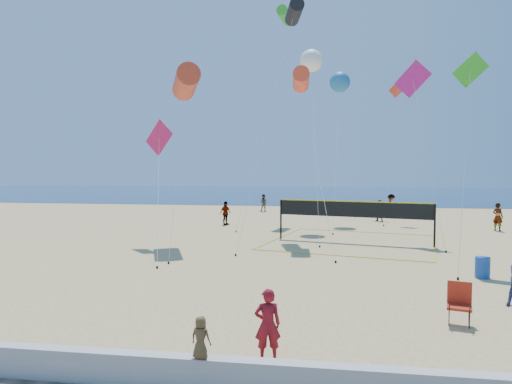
# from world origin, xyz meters

# --- Properties ---
(ground) EXTENTS (120.00, 120.00, 0.00)m
(ground) POSITION_xyz_m (0.00, 0.00, 0.00)
(ground) COLOR #D5BC78
(ground) RESTS_ON ground
(ocean) EXTENTS (140.00, 50.00, 0.03)m
(ocean) POSITION_xyz_m (0.00, 62.00, 0.01)
(ocean) COLOR navy
(ocean) RESTS_ON ground
(seawall) EXTENTS (32.00, 0.30, 0.60)m
(seawall) POSITION_xyz_m (0.00, -3.00, 0.30)
(seawall) COLOR silver
(seawall) RESTS_ON ground
(woman) EXTENTS (0.62, 0.49, 1.51)m
(woman) POSITION_xyz_m (-0.38, -1.58, 0.76)
(woman) COLOR maroon
(woman) RESTS_ON ground
(toddler) EXTENTS (0.42, 0.31, 0.77)m
(toddler) POSITION_xyz_m (-1.40, -3.07, 0.98)
(toddler) COLOR brown
(toddler) RESTS_ON seawall
(far_person_0) EXTENTS (0.88, 1.04, 1.67)m
(far_person_0) POSITION_xyz_m (-6.15, 20.55, 0.83)
(far_person_0) COLOR gray
(far_person_0) RESTS_ON ground
(far_person_1) EXTENTS (1.54, 1.03, 1.60)m
(far_person_1) POSITION_xyz_m (4.89, 24.49, 0.80)
(far_person_1) COLOR gray
(far_person_1) RESTS_ON ground
(far_person_2) EXTENTS (0.75, 0.77, 1.79)m
(far_person_2) POSITION_xyz_m (11.75, 20.17, 0.90)
(far_person_2) COLOR gray
(far_person_2) RESTS_ON ground
(far_person_3) EXTENTS (0.82, 0.67, 1.59)m
(far_person_3) POSITION_xyz_m (-4.75, 30.69, 0.80)
(far_person_3) COLOR gray
(far_person_3) RESTS_ON ground
(far_person_4) EXTENTS (0.75, 1.25, 1.89)m
(far_person_4) POSITION_xyz_m (6.15, 27.39, 0.95)
(far_person_4) COLOR gray
(far_person_4) RESTS_ON ground
(camp_chair) EXTENTS (0.70, 0.82, 1.20)m
(camp_chair) POSITION_xyz_m (4.20, 1.31, 0.61)
(camp_chair) COLOR #A42312
(camp_chair) RESTS_ON ground
(trash_barrel) EXTENTS (0.56, 0.56, 0.77)m
(trash_barrel) POSITION_xyz_m (6.50, 6.70, 0.38)
(trash_barrel) COLOR #18459D
(trash_barrel) RESTS_ON ground
(volleyball_net) EXTENTS (10.11, 9.99, 2.25)m
(volleyball_net) POSITION_xyz_m (2.30, 14.16, 1.53)
(volleyball_net) COLOR black
(volleyball_net) RESTS_ON ground
(kite_0) EXTENTS (2.32, 7.47, 9.44)m
(kite_0) POSITION_xyz_m (-6.66, 13.12, 8.63)
(kite_0) COLOR red
(kite_0) RESTS_ON ground
(kite_1) EXTENTS (2.78, 9.77, 14.27)m
(kite_1) POSITION_xyz_m (-1.17, 17.97, 13.66)
(kite_1) COLOR black
(kite_1) RESTS_ON ground
(kite_2) EXTENTS (2.37, 7.15, 9.44)m
(kite_2) POSITION_xyz_m (-0.55, 14.53, 8.85)
(kite_2) COLOR #F34226
(kite_2) RESTS_ON ground
(kite_3) EXTENTS (3.05, 6.44, 6.59)m
(kite_3) POSITION_xyz_m (-7.85, 12.16, 5.41)
(kite_3) COLOR #C91B57
(kite_3) RESTS_ON ground
(kite_4) EXTENTS (2.04, 3.53, 8.86)m
(kite_4) POSITION_xyz_m (6.69, 9.38, 7.62)
(kite_4) COLOR green
(kite_4) RESTS_ON ground
(kite_5) EXTENTS (1.92, 5.04, 10.09)m
(kite_5) POSITION_xyz_m (5.69, 16.11, 8.73)
(kite_5) COLOR #BB1A7E
(kite_5) RESTS_ON ground
(kite_6) EXTENTS (1.99, 9.60, 12.08)m
(kite_6) POSITION_xyz_m (-0.20, 20.84, 11.32)
(kite_6) COLOR white
(kite_6) RESTS_ON ground
(kite_7) EXTENTS (1.70, 8.29, 11.23)m
(kite_7) POSITION_xyz_m (1.84, 24.25, 10.46)
(kite_7) COLOR #226DAD
(kite_7) RESTS_ON ground
(kite_8) EXTENTS (2.99, 9.51, 16.49)m
(kite_8) POSITION_xyz_m (-2.38, 25.35, 15.90)
(kite_8) COLOR green
(kite_8) RESTS_ON ground
(kite_9) EXTENTS (2.08, 3.82, 10.70)m
(kite_9) POSITION_xyz_m (6.07, 24.88, 9.23)
(kite_9) COLOR #F34226
(kite_9) RESTS_ON ground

